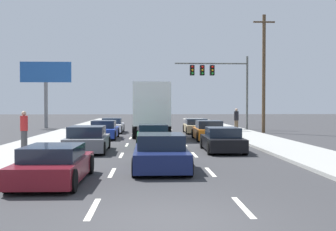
{
  "coord_description": "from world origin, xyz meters",
  "views": [
    {
      "loc": [
        -0.46,
        -8.29,
        2.34
      ],
      "look_at": [
        0.95,
        21.41,
        1.57
      ],
      "focal_mm": 44.78,
      "sensor_mm": 36.0,
      "label": 1
    }
  ],
  "objects": [
    {
      "name": "roadside_billboard",
      "position": [
        -10.62,
        33.88,
        4.85
      ],
      "size": [
        5.01,
        0.36,
        6.61
      ],
      "color": "slate",
      "rests_on": "ground_plane"
    },
    {
      "name": "lane_markings",
      "position": [
        0.0,
        23.61,
        0.0
      ],
      "size": [
        3.54,
        57.0,
        0.01
      ],
      "color": "silver",
      "rests_on": "ground_plane"
    },
    {
      "name": "car_black",
      "position": [
        3.25,
        12.42,
        0.55
      ],
      "size": [
        1.91,
        4.1,
        1.22
      ],
      "color": "black",
      "rests_on": "ground_plane"
    },
    {
      "name": "sidewalk_right",
      "position": [
        6.84,
        20.0,
        0.07
      ],
      "size": [
        3.19,
        80.0,
        0.14
      ],
      "primitive_type": "cube",
      "color": "#9E9E99",
      "rests_on": "ground_plane"
    },
    {
      "name": "car_white",
      "position": [
        -3.47,
        26.93,
        0.56
      ],
      "size": [
        1.86,
        4.18,
        1.23
      ],
      "color": "white",
      "rests_on": "ground_plane"
    },
    {
      "name": "car_gray",
      "position": [
        -3.46,
        12.54,
        0.59
      ],
      "size": [
        2.05,
        4.19,
        1.29
      ],
      "color": "slate",
      "rests_on": "ground_plane"
    },
    {
      "name": "car_blue",
      "position": [
        -3.51,
        20.69,
        0.57
      ],
      "size": [
        1.87,
        4.13,
        1.25
      ],
      "color": "#1E389E",
      "rests_on": "ground_plane"
    },
    {
      "name": "car_orange",
      "position": [
        3.53,
        19.21,
        0.58
      ],
      "size": [
        1.9,
        4.19,
        1.3
      ],
      "color": "orange",
      "rests_on": "ground_plane"
    },
    {
      "name": "car_maroon",
      "position": [
        -3.29,
        4.38,
        0.53
      ],
      "size": [
        1.94,
        4.18,
        1.13
      ],
      "color": "maroon",
      "rests_on": "ground_plane"
    },
    {
      "name": "box_truck",
      "position": [
        -0.21,
        22.6,
        2.15
      ],
      "size": [
        2.68,
        8.66,
        3.83
      ],
      "color": "white",
      "rests_on": "ground_plane"
    },
    {
      "name": "car_green",
      "position": [
        -0.19,
        15.02,
        0.56
      ],
      "size": [
        1.94,
        4.37,
        1.25
      ],
      "color": "#196B38",
      "rests_on": "ground_plane"
    },
    {
      "name": "utility_pole_mid",
      "position": [
        9.17,
        26.19,
        5.04
      ],
      "size": [
        1.8,
        0.28,
        9.81
      ],
      "color": "brown",
      "rests_on": "ground_plane"
    },
    {
      "name": "pedestrian_near_corner",
      "position": [
        6.95,
        26.52,
        1.09
      ],
      "size": [
        0.38,
        0.38,
        1.89
      ],
      "color": "brown",
      "rests_on": "sidewalk_right"
    },
    {
      "name": "car_navy",
      "position": [
        -0.01,
        6.78,
        0.59
      ],
      "size": [
        1.98,
        4.3,
        1.28
      ],
      "color": "#141E4C",
      "rests_on": "ground_plane"
    },
    {
      "name": "pedestrian_mid_block",
      "position": [
        -6.79,
        13.36,
        1.08
      ],
      "size": [
        0.38,
        0.38,
        1.87
      ],
      "color": "#3F3F42",
      "rests_on": "sidewalk_left"
    },
    {
      "name": "sidewalk_left",
      "position": [
        -6.84,
        20.0,
        0.07
      ],
      "size": [
        3.19,
        80.0,
        0.14
      ],
      "primitive_type": "cube",
      "color": "#9E9E99",
      "rests_on": "ground_plane"
    },
    {
      "name": "car_tan",
      "position": [
        3.5,
        25.86,
        0.54
      ],
      "size": [
        2.0,
        4.07,
        1.19
      ],
      "color": "tan",
      "rests_on": "ground_plane"
    },
    {
      "name": "ground_plane",
      "position": [
        0.0,
        25.0,
        0.0
      ],
      "size": [
        140.0,
        140.0,
        0.0
      ],
      "primitive_type": "plane",
      "color": "#333335"
    },
    {
      "name": "traffic_signal_mast",
      "position": [
        5.82,
        31.17,
        5.15
      ],
      "size": [
        7.0,
        0.69,
        6.95
      ],
      "color": "#595B56",
      "rests_on": "ground_plane"
    }
  ]
}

